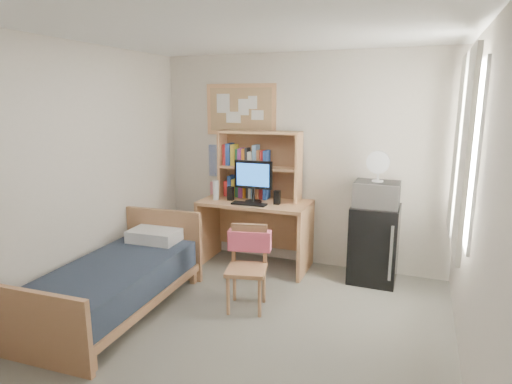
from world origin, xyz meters
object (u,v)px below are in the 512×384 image
at_px(mini_fridge, 374,243).
at_px(speaker_right, 277,197).
at_px(microwave, 377,194).
at_px(bed, 115,289).
at_px(monitor, 253,182).
at_px(bulletin_board, 241,110).
at_px(desk_chair, 246,269).
at_px(desk, 255,234).
at_px(speaker_left, 231,194).
at_px(desk_fan, 378,168).

distance_m(mini_fridge, speaker_right, 1.23).
bearing_deg(mini_fridge, microwave, -90.00).
xyz_separation_m(bed, microwave, (2.25, 1.68, 0.77)).
distance_m(monitor, microwave, 1.43).
bearing_deg(monitor, bulletin_board, 128.95).
distance_m(desk_chair, bed, 1.29).
relative_size(bulletin_board, desk_chair, 1.13).
distance_m(desk, desk_chair, 1.14).
bearing_deg(monitor, microwave, 4.19).
height_order(monitor, microwave, monitor).
xyz_separation_m(bulletin_board, bed, (-0.50, -1.96, -1.67)).
height_order(bulletin_board, microwave, bulletin_board).
distance_m(mini_fridge, speaker_left, 1.79).
distance_m(desk, desk_fan, 1.68).
height_order(desk_chair, bed, desk_chair).
distance_m(monitor, desk_fan, 1.45).
xyz_separation_m(mini_fridge, monitor, (-1.42, -0.13, 0.64)).
xyz_separation_m(mini_fridge, microwave, (-0.00, -0.02, 0.58)).
height_order(desk, mini_fridge, mini_fridge).
relative_size(bulletin_board, desk_fan, 3.06).
xyz_separation_m(mini_fridge, speaker_left, (-1.72, -0.14, 0.47)).
bearing_deg(mini_fridge, bulletin_board, 172.03).
relative_size(monitor, speaker_left, 2.97).
distance_m(desk_chair, monitor, 1.27).
xyz_separation_m(mini_fridge, desk_fan, (-0.00, -0.02, 0.87)).
distance_m(desk_chair, desk_fan, 1.82).
distance_m(microwave, desk_fan, 0.29).
relative_size(desk_chair, speaker_left, 4.94).
relative_size(microwave, desk_fan, 1.56).
relative_size(mini_fridge, microwave, 1.83).
xyz_separation_m(bulletin_board, desk_fan, (1.75, -0.28, -0.61)).
bearing_deg(desk, mini_fridge, 2.58).
xyz_separation_m(desk_chair, monitor, (-0.33, 1.03, 0.67)).
relative_size(speaker_left, microwave, 0.35).
bearing_deg(microwave, desk_fan, 0.00).
distance_m(desk, mini_fridge, 1.43).
bearing_deg(mini_fridge, desk_chair, -132.61).
xyz_separation_m(monitor, microwave, (1.42, 0.11, -0.06)).
xyz_separation_m(bulletin_board, monitor, (0.32, -0.40, -0.84)).
relative_size(bulletin_board, desk, 0.71).
relative_size(desk, bed, 0.74).
bearing_deg(monitor, bed, -118.12).
xyz_separation_m(bed, speaker_right, (1.12, 1.57, 0.67)).
bearing_deg(speaker_left, mini_fridge, 4.12).
height_order(bulletin_board, speaker_right, bulletin_board).
bearing_deg(bulletin_board, desk, -46.06).
height_order(bulletin_board, monitor, bulletin_board).
bearing_deg(desk_fan, speaker_right, -173.74).
xyz_separation_m(monitor, speaker_left, (-0.30, -0.00, -0.17)).
distance_m(mini_fridge, bed, 2.82).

